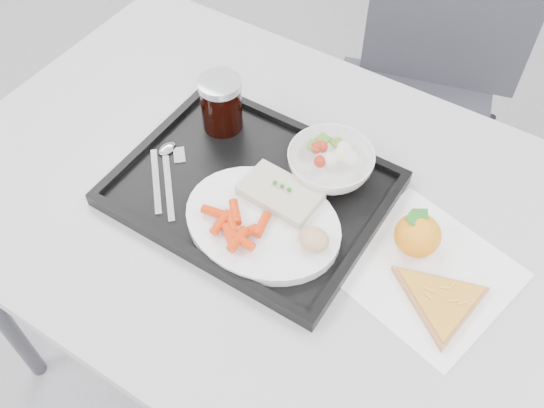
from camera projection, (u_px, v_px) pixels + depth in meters
name	position (u px, v px, depth m)	size (l,w,h in m)	color
table	(274.00, 222.00, 1.11)	(1.20, 0.80, 0.75)	#A4A4A6
chair	(423.00, 83.00, 1.57)	(0.52, 0.52, 0.93)	#36373E
tray	(252.00, 190.00, 1.06)	(0.45, 0.35, 0.03)	black
dinner_plate	(263.00, 223.00, 1.00)	(0.27, 0.27, 0.02)	white
fish_fillet	(280.00, 193.00, 1.01)	(0.13, 0.09, 0.03)	beige
bread_roll	(314.00, 239.00, 0.95)	(0.06, 0.06, 0.03)	#F1D38E
salad_bowl	(330.00, 163.00, 1.06)	(0.15, 0.15, 0.05)	white
cola_glass	(221.00, 103.00, 1.11)	(0.08, 0.08, 0.11)	black
cutlery	(166.00, 169.00, 1.08)	(0.14, 0.15, 0.01)	silver
napkin	(425.00, 272.00, 0.97)	(0.30, 0.29, 0.00)	white
tangerine	(418.00, 235.00, 0.97)	(0.08, 0.08, 0.07)	orange
pizza_slice	(441.00, 301.00, 0.92)	(0.21, 0.21, 0.02)	tan
carrot_pile	(235.00, 227.00, 0.97)	(0.12, 0.10, 0.02)	red
salad_contents	(335.00, 154.00, 1.06)	(0.10, 0.08, 0.03)	#B22717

